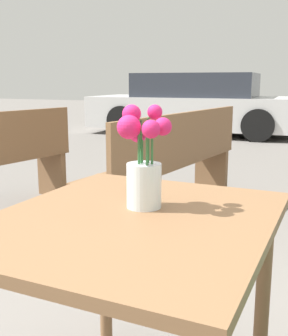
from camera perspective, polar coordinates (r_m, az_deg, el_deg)
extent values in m
cube|color=brown|center=(1.18, -1.48, -7.14)|extent=(0.75, 0.87, 0.03)
cylinder|color=brown|center=(1.76, -5.29, -13.23)|extent=(0.05, 0.05, 0.69)
cylinder|color=brown|center=(1.57, 15.76, -16.81)|extent=(0.05, 0.05, 0.69)
cylinder|color=silver|center=(1.23, 0.00, -2.39)|extent=(0.10, 0.10, 0.13)
cylinder|color=silver|center=(1.24, 0.00, -3.57)|extent=(0.09, 0.09, 0.07)
cylinder|color=#337038|center=(1.22, 1.09, -0.10)|extent=(0.01, 0.01, 0.22)
sphere|color=#D11E60|center=(1.19, 2.56, 5.63)|extent=(0.05, 0.05, 0.05)
cylinder|color=#337038|center=(1.23, 0.52, 0.97)|extent=(0.01, 0.01, 0.25)
sphere|color=#D11E60|center=(1.24, 1.48, 7.58)|extent=(0.04, 0.04, 0.04)
cylinder|color=#337038|center=(1.24, -0.27, -0.50)|extent=(0.01, 0.01, 0.19)
sphere|color=#D11E60|center=(1.25, -0.80, 4.76)|extent=(0.06, 0.06, 0.06)
cylinder|color=#337038|center=(1.22, -0.38, 0.74)|extent=(0.01, 0.01, 0.25)
sphere|color=#D11E60|center=(1.22, -1.69, 7.34)|extent=(0.05, 0.05, 0.05)
cylinder|color=#337038|center=(1.22, -0.70, -0.24)|extent=(0.01, 0.01, 0.21)
sphere|color=#D11E60|center=(1.18, -2.05, 5.56)|extent=(0.07, 0.07, 0.07)
cylinder|color=#337038|center=(1.20, 0.41, -0.33)|extent=(0.01, 0.01, 0.21)
sphere|color=#D11E60|center=(1.15, 0.96, 5.29)|extent=(0.05, 0.05, 0.05)
cube|color=brown|center=(3.38, 3.04, 0.70)|extent=(0.61, 1.98, 0.02)
cube|color=brown|center=(3.27, 5.53, 4.03)|extent=(0.29, 1.94, 0.40)
cube|color=brown|center=(2.70, -6.61, -7.12)|extent=(0.33, 0.10, 0.43)
cube|color=brown|center=(4.23, 9.08, -0.31)|extent=(0.33, 0.10, 0.43)
cube|color=brown|center=(4.12, -12.38, -0.76)|extent=(0.33, 0.11, 0.43)
cube|color=silver|center=(8.95, 7.08, 7.55)|extent=(4.46, 2.04, 0.63)
cube|color=#2D333D|center=(8.93, 7.17, 11.08)|extent=(2.50, 1.76, 0.47)
cylinder|color=black|center=(8.62, -3.04, 6.43)|extent=(0.61, 0.22, 0.60)
cylinder|color=black|center=(10.13, 0.69, 7.22)|extent=(0.61, 0.22, 0.60)
cylinder|color=black|center=(7.94, 15.17, 5.59)|extent=(0.61, 0.22, 0.60)
cylinder|color=black|center=(9.56, 16.16, 6.50)|extent=(0.61, 0.22, 0.60)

